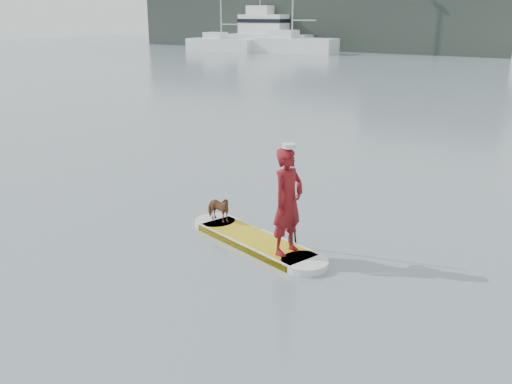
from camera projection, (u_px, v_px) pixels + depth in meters
The scene contains 10 objects.
ground at pixel (108, 280), 9.00m from camera, with size 140.00×140.00×0.00m, color slate.
paddleboard at pixel (256, 241), 10.34m from camera, with size 3.19×1.54×0.12m.
paddler at pixel (288, 202), 9.45m from camera, with size 0.67×0.44×1.82m, color maroon.
white_cap at pixel (289, 146), 9.17m from camera, with size 0.22×0.22×0.07m, color silver.
dog at pixel (218, 209), 11.08m from camera, with size 0.28×0.62×0.52m, color #57301D.
paddle at pixel (291, 207), 9.90m from camera, with size 0.12×0.29×2.00m.
sailboat_a at pixel (221, 44), 59.24m from camera, with size 7.59×2.82×10.82m.
sailboat_b at pixel (291, 43), 56.82m from camera, with size 9.17×3.17×13.45m.
motor_yacht_b at pixel (268, 34), 61.25m from camera, with size 9.33×3.67×6.04m.
shore_building_west at pixel (440, 6), 56.18m from camera, with size 14.00×4.00×9.00m, color black.
Camera 1 is at (6.35, -5.63, 4.06)m, focal length 40.00 mm.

